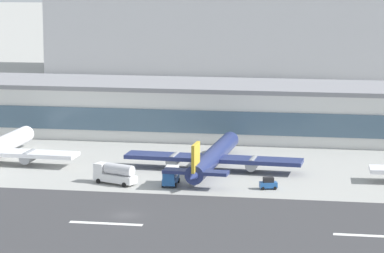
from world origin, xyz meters
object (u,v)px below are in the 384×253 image
Objects in this scene: distant_hotel_block at (249,6)px; service_box_truck_2 at (171,176)px; airliner_gold_tail_gate_1 at (212,158)px; service_fuel_truck_0 at (115,173)px; terminal_building at (231,110)px; service_baggage_tug_1 at (268,183)px.

service_box_truck_2 is at bearing -88.37° from distant_hotel_block.
airliner_gold_tail_gate_1 is 4.58× the size of service_fuel_truck_0.
terminal_building is at bearing 5.16° from airliner_gold_tail_gate_1.
service_baggage_tug_1 is at bearing -156.32° from service_fuel_truck_0.
service_baggage_tug_1 is 18.27m from service_box_truck_2.
service_fuel_truck_0 reaches higher than service_baggage_tug_1.
service_fuel_truck_0 is at bearing 133.33° from airliner_gold_tail_gate_1.
airliner_gold_tail_gate_1 is at bearing -86.19° from distant_hotel_block.
distant_hotel_block is 180.26m from service_fuel_truck_0.
service_fuel_truck_0 is at bearing -91.73° from distant_hotel_block.
distant_hotel_block is 40.80× the size of service_baggage_tug_1.
terminal_building is 30.07× the size of service_box_truck_2.
airliner_gold_tail_gate_1 is (1.13, -38.23, -3.60)m from terminal_building.
distant_hotel_block is at bearing 82.28° from service_baggage_tug_1.
service_baggage_tug_1 is at bearing -82.54° from distant_hotel_block.
service_box_truck_2 is (-4.81, -51.02, -4.51)m from terminal_building.
terminal_building is at bearing -84.19° from service_fuel_truck_0.
distant_hotel_block is 166.86m from airliner_gold_tail_gate_1.
airliner_gold_tail_gate_1 is at bearing 118.35° from service_baggage_tug_1.
service_baggage_tug_1 is (28.74, 0.74, -0.98)m from service_fuel_truck_0.
service_fuel_truck_0 reaches higher than service_box_truck_2.
service_baggage_tug_1 is at bearing 87.71° from service_box_truck_2.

